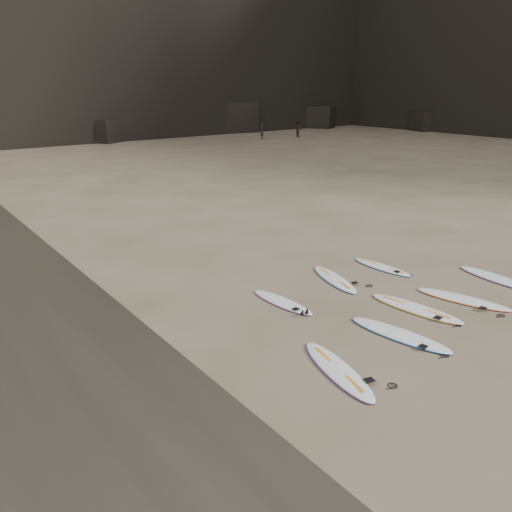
# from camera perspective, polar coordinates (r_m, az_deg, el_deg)

# --- Properties ---
(ground) EXTENTS (240.00, 240.00, 0.00)m
(ground) POSITION_cam_1_polar(r_m,az_deg,el_deg) (14.96, 19.80, -5.29)
(ground) COLOR #897559
(ground) RESTS_ON ground
(surfboard_0) EXTENTS (1.27, 2.69, 0.09)m
(surfboard_0) POSITION_cam_1_polar(r_m,az_deg,el_deg) (11.19, 9.36, -12.71)
(surfboard_0) COLOR white
(surfboard_0) RESTS_ON ground
(surfboard_1) EXTENTS (1.06, 2.76, 0.10)m
(surfboard_1) POSITION_cam_1_polar(r_m,az_deg,el_deg) (12.93, 16.10, -8.60)
(surfboard_1) COLOR white
(surfboard_1) RESTS_ON ground
(surfboard_2) EXTENTS (1.00, 2.76, 0.10)m
(surfboard_2) POSITION_cam_1_polar(r_m,az_deg,el_deg) (14.47, 17.81, -5.70)
(surfboard_2) COLOR white
(surfboard_2) RESTS_ON ground
(surfboard_3) EXTENTS (1.32, 2.69, 0.09)m
(surfboard_3) POSITION_cam_1_polar(r_m,az_deg,el_deg) (15.52, 22.58, -4.56)
(surfboard_3) COLOR white
(surfboard_3) RESTS_ON ground
(surfboard_4) EXTENTS (0.86, 2.72, 0.10)m
(surfboard_4) POSITION_cam_1_polar(r_m,az_deg,el_deg) (17.56, 25.92, -2.33)
(surfboard_4) COLOR white
(surfboard_4) RESTS_ON ground
(surfboard_5) EXTENTS (0.72, 2.29, 0.08)m
(surfboard_5) POSITION_cam_1_polar(r_m,az_deg,el_deg) (14.20, 3.02, -5.26)
(surfboard_5) COLOR white
(surfboard_5) RESTS_ON ground
(surfboard_6) EXTENTS (1.28, 2.54, 0.09)m
(surfboard_6) POSITION_cam_1_polar(r_m,az_deg,el_deg) (15.97, 8.95, -2.60)
(surfboard_6) COLOR white
(surfboard_6) RESTS_ON ground
(surfboard_7) EXTENTS (0.64, 2.28, 0.08)m
(surfboard_7) POSITION_cam_1_polar(r_m,az_deg,el_deg) (17.32, 14.22, -1.22)
(surfboard_7) COLOR white
(surfboard_7) RESTS_ON ground
(person_a) EXTENTS (0.68, 0.73, 1.67)m
(person_a) POSITION_cam_1_polar(r_m,az_deg,el_deg) (56.15, 0.65, 14.04)
(person_a) COLOR black
(person_a) RESTS_ON ground
(person_b) EXTENTS (0.94, 1.05, 1.80)m
(person_b) POSITION_cam_1_polar(r_m,az_deg,el_deg) (58.79, 4.90, 14.27)
(person_b) COLOR black
(person_b) RESTS_ON ground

